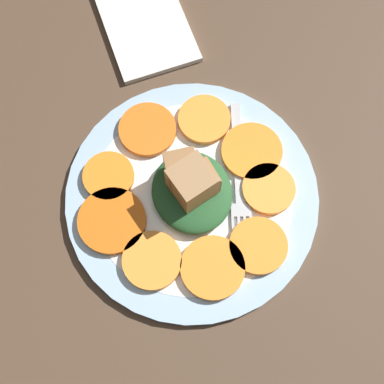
{
  "coord_description": "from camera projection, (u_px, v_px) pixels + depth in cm",
  "views": [
    {
      "loc": [
        -18.13,
        6.47,
        60.76
      ],
      "look_at": [
        0.0,
        0.0,
        4.1
      ],
      "focal_mm": 50.0,
      "sensor_mm": 36.0,
      "label": 1
    }
  ],
  "objects": [
    {
      "name": "table_slab",
      "position": [
        192.0,
        200.0,
        0.63
      ],
      "size": [
        120.0,
        120.0,
        2.0
      ],
      "primitive_type": "cube",
      "color": "#4C3828",
      "rests_on": "ground"
    },
    {
      "name": "plate",
      "position": [
        192.0,
        196.0,
        0.61
      ],
      "size": [
        28.98,
        28.98,
        1.05
      ],
      "color": "#99B7D1",
      "rests_on": "table_slab"
    },
    {
      "name": "carrot_slice_0",
      "position": [
        269.0,
        189.0,
        0.61
      ],
      "size": [
        6.05,
        6.05,
        0.8
      ],
      "primitive_type": "cylinder",
      "color": "orange",
      "rests_on": "plate"
    },
    {
      "name": "carrot_slice_1",
      "position": [
        252.0,
        151.0,
        0.62
      ],
      "size": [
        7.12,
        7.12,
        0.8
      ],
      "primitive_type": "cylinder",
      "color": "orange",
      "rests_on": "plate"
    },
    {
      "name": "carrot_slice_2",
      "position": [
        204.0,
        119.0,
        0.63
      ],
      "size": [
        6.26,
        6.26,
        0.8
      ],
      "primitive_type": "cylinder",
      "color": "orange",
      "rests_on": "plate"
    },
    {
      "name": "carrot_slice_3",
      "position": [
        148.0,
        130.0,
        0.63
      ],
      "size": [
        6.82,
        6.82,
        0.8
      ],
      "primitive_type": "cylinder",
      "color": "orange",
      "rests_on": "plate"
    },
    {
      "name": "carrot_slice_4",
      "position": [
        109.0,
        176.0,
        0.61
      ],
      "size": [
        5.9,
        5.9,
        0.8
      ],
      "primitive_type": "cylinder",
      "color": "orange",
      "rests_on": "plate"
    },
    {
      "name": "carrot_slice_5",
      "position": [
        111.0,
        218.0,
        0.59
      ],
      "size": [
        7.65,
        7.65,
        0.8
      ],
      "primitive_type": "cylinder",
      "color": "#D76215",
      "rests_on": "plate"
    },
    {
      "name": "carrot_slice_6",
      "position": [
        152.0,
        260.0,
        0.58
      ],
      "size": [
        6.52,
        6.52,
        0.8
      ],
      "primitive_type": "cylinder",
      "color": "orange",
      "rests_on": "plate"
    },
    {
      "name": "carrot_slice_7",
      "position": [
        213.0,
        268.0,
        0.58
      ],
      "size": [
        7.05,
        7.05,
        0.8
      ],
      "primitive_type": "cylinder",
      "color": "orange",
      "rests_on": "plate"
    },
    {
      "name": "carrot_slice_8",
      "position": [
        258.0,
        246.0,
        0.58
      ],
      "size": [
        6.44,
        6.44,
        0.8
      ],
      "primitive_type": "cylinder",
      "color": "orange",
      "rests_on": "plate"
    },
    {
      "name": "center_pile",
      "position": [
        191.0,
        186.0,
        0.59
      ],
      "size": [
        9.95,
        8.96,
        6.37
      ],
      "color": "#235128",
      "rests_on": "plate"
    },
    {
      "name": "fork",
      "position": [
        239.0,
        182.0,
        0.61
      ],
      "size": [
        18.71,
        7.59,
        0.4
      ],
      "rotation": [
        0.0,
        0.0,
        -0.32
      ],
      "color": "#B2B2B7",
      "rests_on": "plate"
    },
    {
      "name": "napkin",
      "position": [
        143.0,
        17.0,
        0.69
      ],
      "size": [
        17.15,
        10.29,
        0.8
      ],
      "color": "silver",
      "rests_on": "table_slab"
    }
  ]
}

